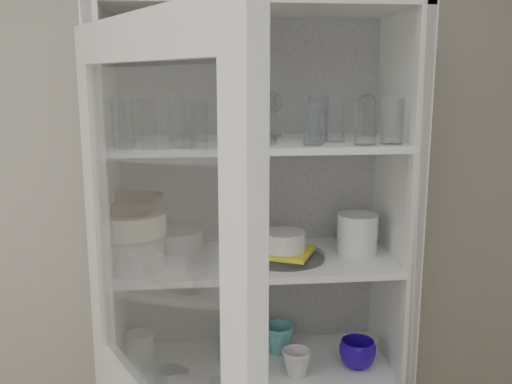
% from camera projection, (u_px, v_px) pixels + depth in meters
% --- Properties ---
extents(wall_back, '(3.60, 0.02, 2.60)m').
position_uv_depth(wall_back, '(197.00, 229.00, 2.15)').
color(wall_back, '#ABA28B').
rests_on(wall_back, ground).
extents(pantry_cabinet, '(1.00, 0.45, 2.10)m').
position_uv_depth(pantry_cabinet, '(254.00, 334.00, 2.09)').
color(pantry_cabinet, silver).
rests_on(pantry_cabinet, floor).
extents(tumbler_0, '(0.09, 0.09, 0.14)m').
position_uv_depth(tumbler_0, '(123.00, 124.00, 1.68)').
color(tumbler_0, silver).
rests_on(tumbler_0, shelf_glass).
extents(tumbler_1, '(0.09, 0.09, 0.15)m').
position_uv_depth(tumbler_1, '(183.00, 121.00, 1.68)').
color(tumbler_1, silver).
rests_on(tumbler_1, shelf_glass).
extents(tumbler_2, '(0.09, 0.09, 0.15)m').
position_uv_depth(tumbler_2, '(265.00, 120.00, 1.76)').
color(tumbler_2, silver).
rests_on(tumbler_2, shelf_glass).
extents(tumbler_3, '(0.08, 0.08, 0.15)m').
position_uv_depth(tumbler_3, '(242.00, 120.00, 1.75)').
color(tumbler_3, silver).
rests_on(tumbler_3, shelf_glass).
extents(tumbler_4, '(0.08, 0.08, 0.13)m').
position_uv_depth(tumbler_4, '(313.00, 124.00, 1.74)').
color(tumbler_4, silver).
rests_on(tumbler_4, shelf_glass).
extents(tumbler_5, '(0.08, 0.08, 0.14)m').
position_uv_depth(tumbler_5, '(366.00, 123.00, 1.75)').
color(tumbler_5, silver).
rests_on(tumbler_5, shelf_glass).
extents(tumbler_6, '(0.09, 0.09, 0.14)m').
position_uv_depth(tumbler_6, '(392.00, 121.00, 1.76)').
color(tumbler_6, silver).
rests_on(tumbler_6, shelf_glass).
extents(tumbler_7, '(0.09, 0.09, 0.14)m').
position_uv_depth(tumbler_7, '(129.00, 120.00, 1.82)').
color(tumbler_7, silver).
rests_on(tumbler_7, shelf_glass).
extents(tumbler_8, '(0.08, 0.08, 0.13)m').
position_uv_depth(tumbler_8, '(199.00, 121.00, 1.85)').
color(tumbler_8, silver).
rests_on(tumbler_8, shelf_glass).
extents(tumbler_9, '(0.08, 0.08, 0.14)m').
position_uv_depth(tumbler_9, '(180.00, 119.00, 1.82)').
color(tumbler_9, silver).
rests_on(tumbler_9, shelf_glass).
extents(tumbler_10, '(0.09, 0.09, 0.14)m').
position_uv_depth(tumbler_10, '(253.00, 119.00, 1.85)').
color(tumbler_10, silver).
rests_on(tumbler_10, shelf_glass).
extents(tumbler_11, '(0.09, 0.09, 0.14)m').
position_uv_depth(tumbler_11, '(318.00, 117.00, 1.91)').
color(tumbler_11, silver).
rests_on(tumbler_11, shelf_glass).
extents(goblet_0, '(0.07, 0.07, 0.15)m').
position_uv_depth(goblet_0, '(187.00, 116.00, 1.91)').
color(goblet_0, silver).
rests_on(goblet_0, shelf_glass).
extents(goblet_1, '(0.07, 0.07, 0.17)m').
position_uv_depth(goblet_1, '(265.00, 113.00, 1.94)').
color(goblet_1, silver).
rests_on(goblet_1, shelf_glass).
extents(goblet_2, '(0.08, 0.08, 0.17)m').
position_uv_depth(goblet_2, '(273.00, 112.00, 1.96)').
color(goblet_2, silver).
rests_on(goblet_2, shelf_glass).
extents(goblet_3, '(0.07, 0.07, 0.16)m').
position_uv_depth(goblet_3, '(368.00, 113.00, 2.02)').
color(goblet_3, silver).
rests_on(goblet_3, shelf_glass).
extents(plate_stack_front, '(0.21, 0.21, 0.11)m').
position_uv_depth(plate_stack_front, '(132.00, 251.00, 1.84)').
color(plate_stack_front, silver).
rests_on(plate_stack_front, shelf_plates).
extents(plate_stack_back, '(0.20, 0.20, 0.07)m').
position_uv_depth(plate_stack_back, '(176.00, 239.00, 2.04)').
color(plate_stack_back, silver).
rests_on(plate_stack_back, shelf_plates).
extents(cream_bowl, '(0.24, 0.24, 0.07)m').
position_uv_depth(cream_bowl, '(131.00, 223.00, 1.82)').
color(cream_bowl, white).
rests_on(cream_bowl, plate_stack_front).
extents(terracotta_bowl, '(0.23, 0.23, 0.05)m').
position_uv_depth(terracotta_bowl, '(130.00, 205.00, 1.80)').
color(terracotta_bowl, '#472113').
rests_on(terracotta_bowl, cream_bowl).
extents(glass_platter, '(0.34, 0.34, 0.02)m').
position_uv_depth(glass_platter, '(284.00, 256.00, 1.94)').
color(glass_platter, silver).
rests_on(glass_platter, shelf_plates).
extents(yellow_trivet, '(0.24, 0.24, 0.01)m').
position_uv_depth(yellow_trivet, '(284.00, 252.00, 1.93)').
color(yellow_trivet, yellow).
rests_on(yellow_trivet, glass_platter).
extents(white_ramekin, '(0.18, 0.18, 0.06)m').
position_uv_depth(white_ramekin, '(284.00, 241.00, 1.93)').
color(white_ramekin, silver).
rests_on(white_ramekin, yellow_trivet).
extents(grey_bowl_stack, '(0.14, 0.14, 0.14)m').
position_uv_depth(grey_bowl_stack, '(357.00, 234.00, 1.98)').
color(grey_bowl_stack, silver).
rests_on(grey_bowl_stack, shelf_plates).
extents(mug_blue, '(0.16, 0.16, 0.10)m').
position_uv_depth(mug_blue, '(357.00, 354.00, 2.00)').
color(mug_blue, '#1A1197').
rests_on(mug_blue, shelf_mugs).
extents(mug_teal, '(0.12, 0.12, 0.11)m').
position_uv_depth(mug_teal, '(279.00, 339.00, 2.11)').
color(mug_teal, teal).
rests_on(mug_teal, shelf_mugs).
extents(mug_white, '(0.13, 0.13, 0.09)m').
position_uv_depth(mug_white, '(296.00, 363.00, 1.94)').
color(mug_white, silver).
rests_on(mug_white, shelf_mugs).
extents(teal_jar, '(0.09, 0.09, 0.11)m').
position_uv_depth(teal_jar, '(229.00, 344.00, 2.07)').
color(teal_jar, teal).
rests_on(teal_jar, shelf_mugs).
extents(measuring_cups, '(0.09, 0.09, 0.04)m').
position_uv_depth(measuring_cups, '(169.00, 374.00, 1.93)').
color(measuring_cups, silver).
rests_on(measuring_cups, shelf_mugs).
extents(white_canister, '(0.12, 0.12, 0.12)m').
position_uv_depth(white_canister, '(140.00, 349.00, 2.02)').
color(white_canister, silver).
rests_on(white_canister, shelf_mugs).
extents(tumbler_12, '(0.06, 0.06, 0.13)m').
position_uv_depth(tumbler_12, '(318.00, 122.00, 1.83)').
color(tumbler_12, silver).
rests_on(tumbler_12, shelf_glass).
extents(tumbler_13, '(0.07, 0.07, 0.14)m').
position_uv_depth(tumbler_13, '(335.00, 120.00, 1.83)').
color(tumbler_13, silver).
rests_on(tumbler_13, shelf_glass).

